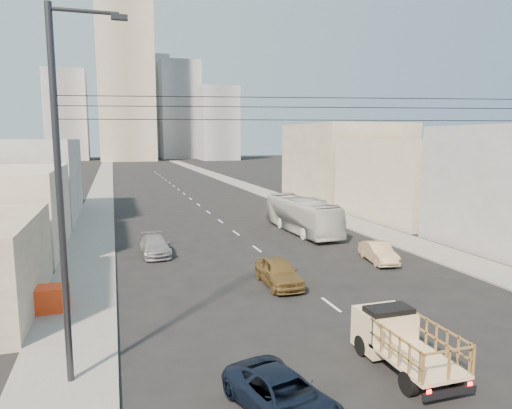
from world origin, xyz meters
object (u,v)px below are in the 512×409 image
sedan_brown (279,272)px  sedan_tan (378,253)px  navy_pickup (283,396)px  flatbed_pickup (402,338)px  sedan_grey (155,246)px  city_bus (302,215)px  crate_stack (48,299)px  streetlamp_left (63,190)px

sedan_brown → sedan_tan: (7.89, 2.53, -0.10)m
navy_pickup → flatbed_pickup: bearing=1.6°
navy_pickup → sedan_brown: 12.04m
sedan_brown → sedan_grey: 10.65m
city_bus → crate_stack: city_bus is taller
navy_pickup → sedan_grey: bearing=80.7°
sedan_brown → sedan_tan: 8.29m
sedan_tan → flatbed_pickup: bearing=-109.6°
navy_pickup → crate_stack: bearing=110.7°
sedan_grey → streetlamp_left: 17.92m
city_bus → streetlamp_left: size_ratio=0.90×
flatbed_pickup → sedan_brown: bearing=95.6°
flatbed_pickup → navy_pickup: bearing=-163.9°
flatbed_pickup → city_bus: (5.99, 22.97, 0.41)m
city_bus → crate_stack: size_ratio=6.01×
flatbed_pickup → city_bus: bearing=75.4°
sedan_brown → city_bus: bearing=62.9°
sedan_brown → sedan_tan: sedan_brown is taller
city_bus → crate_stack: (-18.54, -13.72, -0.82)m
sedan_brown → crate_stack: sedan_brown is taller
navy_pickup → sedan_tan: bearing=34.8°
flatbed_pickup → navy_pickup: flatbed_pickup is taller
sedan_tan → city_bus: bearing=104.7°
sedan_grey → flatbed_pickup: bearing=-71.6°
city_bus → sedan_grey: (-12.85, -4.20, -0.85)m
city_bus → sedan_brown: (-6.95, -13.07, -0.76)m
sedan_tan → sedan_brown: bearing=-152.7°
navy_pickup → streetlamp_left: size_ratio=0.36×
flatbed_pickup → city_bus: size_ratio=0.41×
sedan_brown → navy_pickup: bearing=-108.7°
flatbed_pickup → sedan_brown: (-0.96, 9.90, -0.34)m
sedan_brown → sedan_grey: sedan_brown is taller
streetlamp_left → sedan_grey: bearing=76.1°
flatbed_pickup → sedan_tan: 14.23m
streetlamp_left → crate_stack: streetlamp_left is taller
navy_pickup → city_bus: size_ratio=0.40×
navy_pickup → sedan_tan: sedan_tan is taller
flatbed_pickup → sedan_grey: (-6.87, 18.76, -0.44)m
sedan_brown → streetlamp_left: streetlamp_left is taller
sedan_grey → streetlamp_left: bearing=-105.6°
city_bus → sedan_grey: city_bus is taller
sedan_brown → flatbed_pickup: bearing=-83.6°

